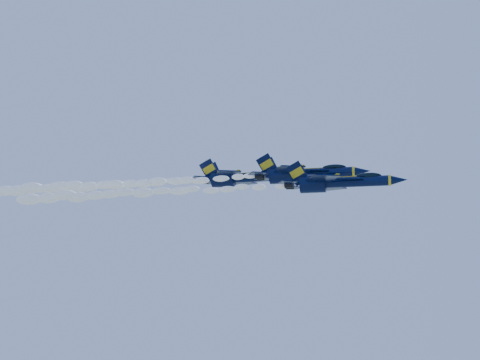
# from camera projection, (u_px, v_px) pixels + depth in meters

# --- Properties ---
(jet_lead) EXTENTS (15.38, 12.62, 5.72)m
(jet_lead) POSITION_uv_depth(u_px,v_px,m) (337.00, 182.00, 76.61)
(jet_lead) COLOR black
(smoke_trail_jet_lead) EXTENTS (38.84, 1.71, 1.54)m
(smoke_trail_jet_lead) POSITION_uv_depth(u_px,v_px,m) (147.00, 192.00, 82.78)
(smoke_trail_jet_lead) COLOR white
(jet_second) EXTENTS (16.56, 13.58, 6.15)m
(jet_second) POSITION_uv_depth(u_px,v_px,m) (304.00, 173.00, 86.98)
(jet_second) COLOR black
(smoke_trail_jet_second) EXTENTS (38.84, 1.84, 1.66)m
(smoke_trail_jet_second) POSITION_uv_depth(u_px,v_px,m) (135.00, 183.00, 93.28)
(smoke_trail_jet_second) COLOR white
(jet_third) EXTENTS (17.59, 14.43, 6.54)m
(jet_third) POSITION_uv_depth(u_px,v_px,m) (244.00, 177.00, 98.82)
(jet_third) COLOR black
(smoke_trail_jet_third) EXTENTS (38.84, 1.96, 1.76)m
(smoke_trail_jet_third) POSITION_uv_depth(u_px,v_px,m) (95.00, 186.00, 105.22)
(smoke_trail_jet_third) COLOR white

